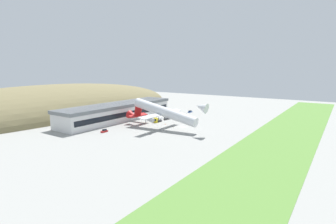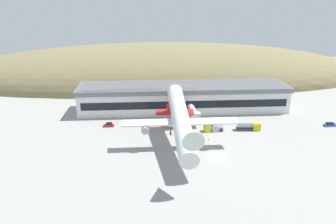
# 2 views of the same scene
# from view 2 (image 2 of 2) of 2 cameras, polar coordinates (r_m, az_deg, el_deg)

# --- Properties ---
(ground_plane) EXTENTS (356.83, 356.83, 0.00)m
(ground_plane) POSITION_cam_2_polar(r_m,az_deg,el_deg) (96.27, 8.52, -7.76)
(ground_plane) COLOR gray
(hill_backdrop) EXTENTS (249.54, 85.58, 42.00)m
(hill_backdrop) POSITION_cam_2_polar(r_m,az_deg,el_deg) (194.68, -1.33, 5.79)
(hill_backdrop) COLOR olive
(hill_backdrop) RESTS_ON ground_plane
(terminal_building) EXTENTS (85.20, 18.96, 10.58)m
(terminal_building) POSITION_cam_2_polar(r_m,az_deg,el_deg) (135.51, 2.65, 2.85)
(terminal_building) COLOR silver
(terminal_building) RESTS_ON ground_plane
(jetway_0) EXTENTS (3.38, 13.52, 5.43)m
(jetway_0) POSITION_cam_2_polar(r_m,az_deg,el_deg) (120.73, 4.46, -0.11)
(jetway_0) COLOR silver
(jetway_0) RESTS_ON ground_plane
(cargo_airplane) EXTENTS (35.10, 51.56, 14.89)m
(cargo_airplane) POSITION_cam_2_polar(r_m,az_deg,el_deg) (97.43, 2.17, -1.37)
(cargo_airplane) COLOR silver
(service_car_0) EXTENTS (4.60, 1.88, 1.40)m
(service_car_0) POSITION_cam_2_polar(r_m,az_deg,el_deg) (131.94, 26.39, -1.98)
(service_car_0) COLOR #264C99
(service_car_0) RESTS_ON ground_plane
(service_car_1) EXTENTS (3.72, 1.81, 1.50)m
(service_car_1) POSITION_cam_2_polar(r_m,az_deg,el_deg) (119.72, -10.27, -2.23)
(service_car_1) COLOR #B21E1E
(service_car_1) RESTS_ON ground_plane
(fuel_truck) EXTENTS (6.60, 2.55, 3.23)m
(fuel_truck) POSITION_cam_2_polar(r_m,az_deg,el_deg) (114.53, 7.94, -2.57)
(fuel_truck) COLOR gold
(fuel_truck) RESTS_ON ground_plane
(box_truck) EXTENTS (8.33, 3.04, 3.33)m
(box_truck) POSITION_cam_2_polar(r_m,az_deg,el_deg) (117.74, 13.79, -2.34)
(box_truck) COLOR gold
(box_truck) RESTS_ON ground_plane
(traffic_cone_0) EXTENTS (0.52, 0.52, 0.58)m
(traffic_cone_0) POSITION_cam_2_polar(r_m,az_deg,el_deg) (107.27, 7.09, -4.73)
(traffic_cone_0) COLOR orange
(traffic_cone_0) RESTS_ON ground_plane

